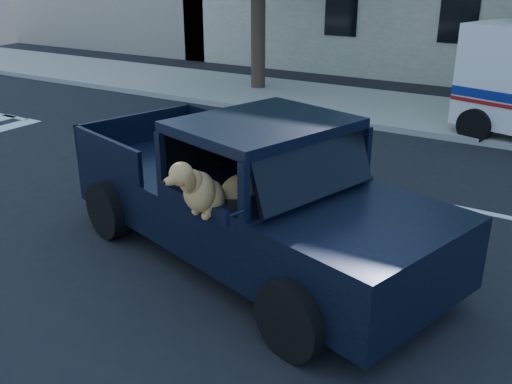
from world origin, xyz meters
TOP-DOWN VIEW (x-y plane):
  - ground at (0.00, 0.00)m, footprint 120.00×120.00m
  - far_sidewalk at (0.00, 9.20)m, footprint 60.00×4.00m
  - lane_stripes at (2.00, 3.40)m, footprint 21.60×0.14m
  - pickup_truck at (1.57, 0.17)m, footprint 5.88×3.59m

SIDE VIEW (x-z plane):
  - ground at x=0.00m, z-range 0.00..0.00m
  - lane_stripes at x=2.00m, z-range 0.00..0.01m
  - far_sidewalk at x=0.00m, z-range 0.00..0.15m
  - pickup_truck at x=1.57m, z-range -0.32..1.65m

